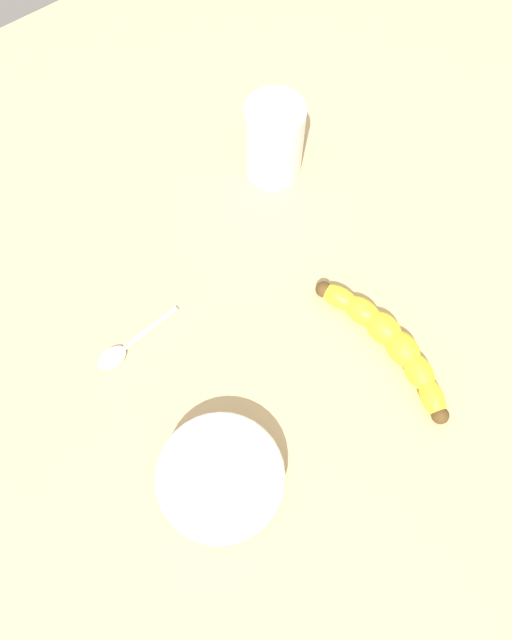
{
  "coord_description": "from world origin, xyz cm",
  "views": [
    {
      "loc": [
        -20.54,
        19.33,
        67.53
      ],
      "look_at": [
        -0.04,
        4.87,
        5.0
      ],
      "focal_mm": 33.24,
      "sensor_mm": 36.0,
      "label": 1
    }
  ],
  "objects_px": {
    "smoothie_glass": "(274,142)",
    "ceramic_bowl": "(221,478)",
    "teaspoon": "(117,354)",
    "banana": "(389,342)"
  },
  "relations": [
    {
      "from": "smoothie_glass",
      "to": "ceramic_bowl",
      "type": "height_order",
      "value": "smoothie_glass"
    },
    {
      "from": "smoothie_glass",
      "to": "ceramic_bowl",
      "type": "relative_size",
      "value": 0.83
    },
    {
      "from": "smoothie_glass",
      "to": "teaspoon",
      "type": "relative_size",
      "value": 0.97
    },
    {
      "from": "smoothie_glass",
      "to": "teaspoon",
      "type": "height_order",
      "value": "smoothie_glass"
    },
    {
      "from": "teaspoon",
      "to": "smoothie_glass",
      "type": "bearing_deg",
      "value": -166.21
    },
    {
      "from": "ceramic_bowl",
      "to": "teaspoon",
      "type": "height_order",
      "value": "ceramic_bowl"
    },
    {
      "from": "ceramic_bowl",
      "to": "teaspoon",
      "type": "bearing_deg",
      "value": 6.09
    },
    {
      "from": "teaspoon",
      "to": "banana",
      "type": "bearing_deg",
      "value": 140.82
    },
    {
      "from": "ceramic_bowl",
      "to": "banana",
      "type": "bearing_deg",
      "value": -86.32
    },
    {
      "from": "ceramic_bowl",
      "to": "teaspoon",
      "type": "xyz_separation_m",
      "value": [
        0.19,
        0.02,
        -0.02
      ]
    }
  ]
}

